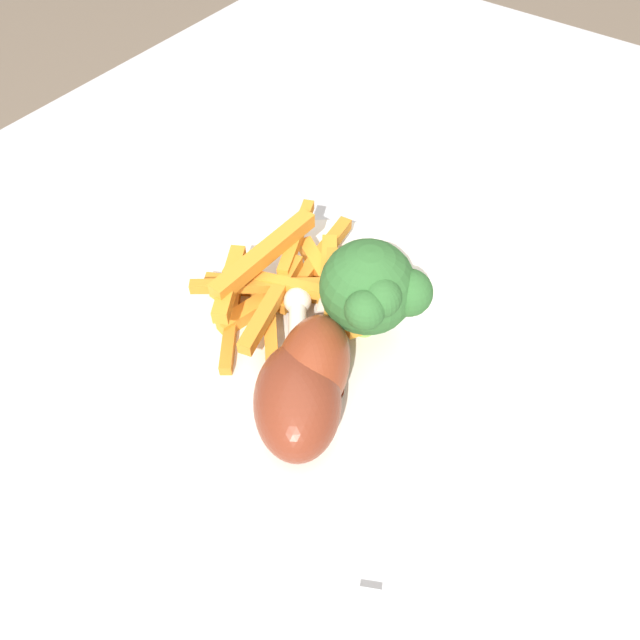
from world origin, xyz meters
name	(u,v)px	position (x,y,z in m)	size (l,w,h in m)	color
dining_table	(310,468)	(0.00, 0.00, 0.66)	(1.23, 0.87, 0.76)	#B7B7BC
dinner_plate	(320,343)	(0.04, 0.02, 0.76)	(0.25, 0.25, 0.01)	white
broccoli_floret_front	(377,292)	(0.06, -0.01, 0.82)	(0.07, 0.07, 0.08)	#8CBB4F
carrot_fries_pile	(284,282)	(0.05, 0.06, 0.79)	(0.16, 0.13, 0.04)	orange
chicken_drumstick_near	(297,395)	(-0.02, 0.00, 0.79)	(0.12, 0.10, 0.05)	#531C11
chicken_drumstick_far	(311,359)	(0.01, 0.00, 0.79)	(0.13, 0.08, 0.05)	#5E1F11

